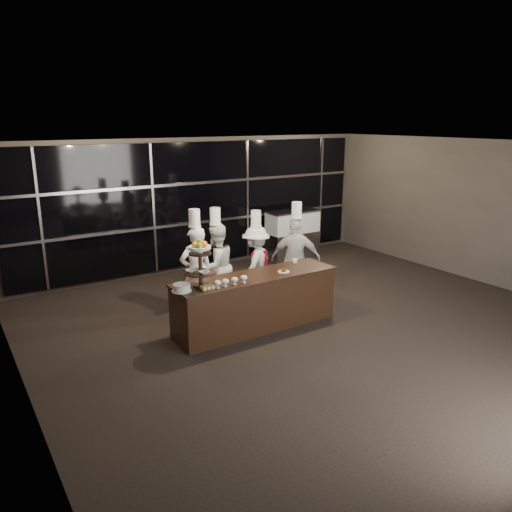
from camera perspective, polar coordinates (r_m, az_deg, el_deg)
room at (r=7.59m, az=11.01°, el=0.65°), size 10.00×10.00×10.00m
window_wall at (r=11.57m, az=-6.15°, el=5.93°), size 8.60×0.10×2.80m
buffet_counter at (r=8.32m, az=-0.03°, el=-5.21°), size 2.84×0.74×0.92m
display_stand at (r=7.58m, az=-6.40°, el=-0.45°), size 0.48×0.48×0.74m
compotes at (r=7.67m, az=-2.93°, el=-2.81°), size 0.58×0.11×0.12m
layer_cake at (r=7.50m, az=-8.50°, el=-3.61°), size 0.30×0.30×0.11m
pastry_squares at (r=7.56m, az=-5.58°, el=-3.56°), size 0.20×0.13×0.05m
small_plate at (r=8.35m, az=3.18°, el=-1.74°), size 0.20×0.20×0.05m
chef_cup at (r=8.91m, az=4.48°, el=-0.54°), size 0.08×0.08×0.07m
display_case at (r=12.30m, az=4.18°, el=2.67°), size 1.30×0.57×1.24m
chef_a at (r=8.74m, az=-6.85°, el=-1.68°), size 0.61×0.42×1.93m
chef_b at (r=9.17m, az=-4.56°, el=-1.08°), size 0.86×0.73×1.87m
chef_c at (r=9.47m, az=-0.01°, el=-0.84°), size 1.09×0.97×1.76m
chef_d at (r=9.62m, az=4.55°, el=-0.18°), size 0.98×0.87×1.90m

